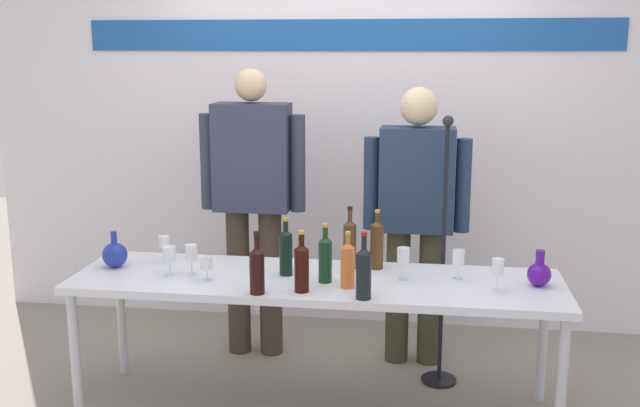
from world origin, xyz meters
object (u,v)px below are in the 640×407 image
object	(u,v)px
display_table	(316,288)
wine_glass_right_2	(498,268)
presenter_right	(416,209)
wine_glass_right_0	(403,257)
wine_bottle_5	(325,257)
wine_glass_left_3	(207,264)
wine_glass_left_0	(169,255)
decanter_blue_right	(539,273)
wine_bottle_2	(302,266)
wine_bottle_7	(377,243)
wine_glass_left_1	(191,253)
wine_glass_left_2	(164,243)
wine_glass_right_1	(458,258)
wine_bottle_0	(286,251)
wine_bottle_6	(364,271)
presenter_left	(253,193)
decanter_blue_left	(115,254)
wine_bottle_4	(350,243)
microphone_stand	(442,297)
wine_bottle_3	(257,269)
wine_bottle_1	(348,264)

from	to	relation	value
display_table	wine_glass_right_2	world-z (taller)	wine_glass_right_2
presenter_right	wine_glass_right_0	xyz separation A→B (m)	(-0.05, -0.66, -0.11)
wine_bottle_5	wine_glass_right_0	world-z (taller)	wine_bottle_5
wine_bottle_5	wine_glass_left_3	distance (m)	0.60
wine_bottle_5	wine_glass_left_0	bearing A→B (deg)	-179.54
decanter_blue_right	wine_glass_right_2	xyz separation A→B (m)	(-0.21, -0.11, 0.05)
wine_bottle_2	wine_bottle_7	distance (m)	0.54
decanter_blue_right	wine_bottle_2	size ratio (longest dim) A/B	0.60
wine_glass_left_1	display_table	bearing A→B (deg)	3.38
wine_bottle_2	wine_glass_left_2	bearing A→B (deg)	155.46
wine_glass_left_2	wine_glass_right_1	bearing A→B (deg)	-2.51
wine_bottle_0	wine_bottle_2	xyz separation A→B (m)	(0.12, -0.25, -0.00)
wine_bottle_7	wine_bottle_6	bearing A→B (deg)	-93.12
wine_glass_left_0	wine_glass_right_1	world-z (taller)	same
presenter_left	decanter_blue_left	bearing A→B (deg)	-131.94
presenter_left	wine_glass_right_2	xyz separation A→B (m)	(1.38, -0.78, -0.18)
wine_bottle_4	wine_bottle_5	bearing A→B (deg)	-111.23
wine_bottle_0	wine_glass_left_1	xyz separation A→B (m)	(-0.48, -0.07, -0.02)
wine_glass_left_0	wine_bottle_7	bearing A→B (deg)	14.67
presenter_left	wine_glass_left_2	bearing A→B (deg)	-123.99
wine_glass_left_1	microphone_stand	xyz separation A→B (m)	(1.29, 0.47, -0.33)
presenter_right	wine_glass_left_1	size ratio (longest dim) A/B	10.39
wine_bottle_6	wine_bottle_5	bearing A→B (deg)	133.43
wine_bottle_0	wine_bottle_7	size ratio (longest dim) A/B	0.95
wine_glass_left_1	wine_glass_right_1	xyz separation A→B (m)	(1.36, 0.12, -0.00)
display_table	wine_glass_left_2	world-z (taller)	wine_glass_left_2
wine_glass_left_1	presenter_right	bearing A→B (deg)	33.13
wine_bottle_3	wine_glass_left_1	world-z (taller)	wine_bottle_3
presenter_right	display_table	bearing A→B (deg)	-124.93
wine_bottle_4	wine_bottle_6	size ratio (longest dim) A/B	1.04
wine_glass_left_0	wine_glass_right_0	distance (m)	1.20
wine_bottle_1	wine_glass_right_0	world-z (taller)	wine_bottle_1
wine_bottle_3	wine_bottle_5	xyz separation A→B (m)	(0.30, 0.22, 0.00)
wine_glass_left_1	wine_glass_left_2	bearing A→B (deg)	138.23
decanter_blue_left	wine_glass_right_1	size ratio (longest dim) A/B	1.28
presenter_right	wine_bottle_6	world-z (taller)	presenter_right
wine_glass_left_3	wine_glass_right_1	xyz separation A→B (m)	(1.25, 0.21, 0.02)
wine_glass_right_2	wine_glass_left_3	bearing A→B (deg)	-178.32
display_table	decanter_blue_left	size ratio (longest dim) A/B	12.69
wine_bottle_4	presenter_right	bearing A→B (deg)	56.55
presenter_right	wine_glass_right_2	bearing A→B (deg)	-62.56
wine_bottle_1	wine_glass_left_0	distance (m)	0.93
decanter_blue_left	wine_bottle_1	bearing A→B (deg)	-7.12
decanter_blue_left	presenter_left	bearing A→B (deg)	48.06
decanter_blue_right	wine_glass_left_0	xyz separation A→B (m)	(-1.86, -0.10, 0.04)
wine_bottle_5	microphone_stand	distance (m)	0.84
wine_glass_right_0	wine_glass_right_1	size ratio (longest dim) A/B	1.09
presenter_right	wine_bottle_5	size ratio (longest dim) A/B	5.55
wine_bottle_2	wine_glass_right_1	size ratio (longest dim) A/B	1.97
wine_bottle_7	microphone_stand	xyz separation A→B (m)	(0.35, 0.22, -0.36)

